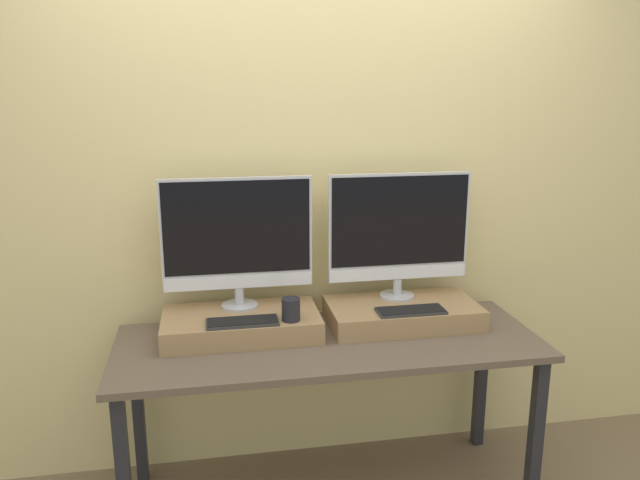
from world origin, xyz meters
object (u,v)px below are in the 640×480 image
(keyboard_left, at_px, (242,322))
(monitor_right, at_px, (399,230))
(monitor_left, at_px, (237,237))
(keyboard_right, at_px, (411,311))
(mug, at_px, (291,309))

(keyboard_left, relative_size, monitor_right, 0.46)
(monitor_left, bearing_deg, keyboard_right, -15.59)
(keyboard_right, bearing_deg, monitor_right, 90.00)
(keyboard_left, bearing_deg, monitor_left, 90.00)
(monitor_left, height_order, monitor_right, same)
(monitor_left, relative_size, mug, 6.75)
(monitor_left, relative_size, monitor_right, 1.00)
(mug, xyz_separation_m, monitor_right, (0.53, 0.20, 0.27))
(keyboard_right, bearing_deg, mug, 180.00)
(monitor_left, relative_size, keyboard_right, 2.19)
(mug, xyz_separation_m, keyboard_right, (0.53, 0.00, -0.04))
(monitor_right, bearing_deg, keyboard_left, -164.41)
(monitor_left, xyz_separation_m, monitor_right, (0.73, 0.00, 0.00))
(monitor_left, distance_m, mug, 0.40)
(keyboard_left, bearing_deg, keyboard_right, 0.00)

